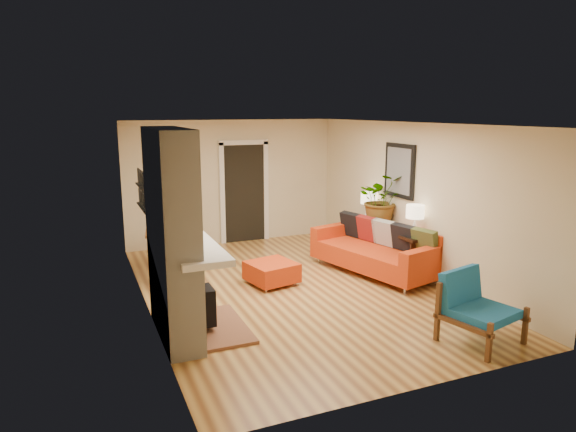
% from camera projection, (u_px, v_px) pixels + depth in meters
% --- Properties ---
extents(room_shell, '(6.50, 6.50, 6.50)m').
position_uv_depth(room_shell, '(269.00, 187.00, 10.55)').
color(room_shell, tan).
rests_on(room_shell, ground).
extents(fireplace, '(1.09, 1.68, 2.60)m').
position_uv_depth(fireplace, '(175.00, 240.00, 6.28)').
color(fireplace, white).
rests_on(fireplace, ground).
extents(sofa, '(1.54, 2.50, 0.92)m').
position_uv_depth(sofa, '(378.00, 249.00, 8.99)').
color(sofa, silver).
rests_on(sofa, ground).
extents(ottoman, '(0.85, 0.85, 0.36)m').
position_uv_depth(ottoman, '(272.00, 272.00, 8.39)').
color(ottoman, silver).
rests_on(ottoman, ground).
extents(blue_chair, '(0.99, 0.98, 0.86)m').
position_uv_depth(blue_chair, '(474.00, 303.00, 6.32)').
color(blue_chair, brown).
rests_on(blue_chair, ground).
extents(dining_table, '(1.02, 1.95, 1.02)m').
position_uv_depth(dining_table, '(175.00, 236.00, 8.82)').
color(dining_table, brown).
rests_on(dining_table, ground).
extents(console_table, '(0.34, 1.85, 0.72)m').
position_uv_depth(console_table, '(389.00, 236.00, 9.24)').
color(console_table, black).
rests_on(console_table, ground).
extents(lamp_near, '(0.30, 0.30, 0.54)m').
position_uv_depth(lamp_near, '(415.00, 217.00, 8.49)').
color(lamp_near, white).
rests_on(lamp_near, console_table).
extents(lamp_far, '(0.30, 0.30, 0.54)m').
position_uv_depth(lamp_far, '(368.00, 203.00, 9.80)').
color(lamp_far, white).
rests_on(lamp_far, console_table).
extents(houseplant, '(1.06, 0.99, 0.96)m').
position_uv_depth(houseplant, '(382.00, 199.00, 9.35)').
color(houseplant, '#1E5919').
rests_on(houseplant, console_table).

